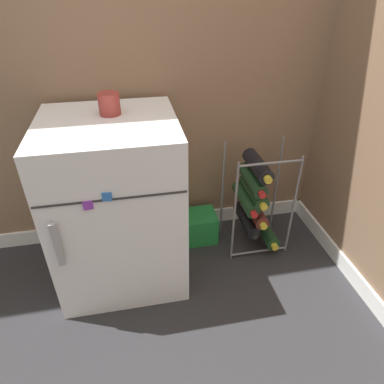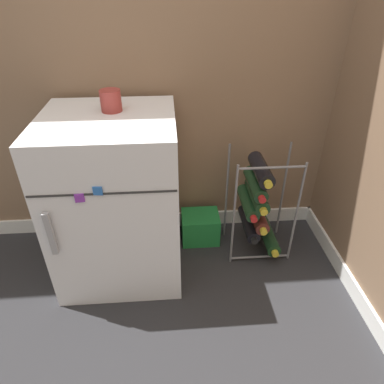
# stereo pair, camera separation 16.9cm
# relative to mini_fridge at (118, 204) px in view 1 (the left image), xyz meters

# --- Properties ---
(ground_plane) EXTENTS (14.00, 14.00, 0.00)m
(ground_plane) POSITION_rel_mini_fridge_xyz_m (0.24, -0.39, -0.41)
(ground_plane) COLOR #28282B
(mini_fridge) EXTENTS (0.58, 0.57, 0.82)m
(mini_fridge) POSITION_rel_mini_fridge_xyz_m (0.00, 0.00, 0.00)
(mini_fridge) COLOR white
(mini_fridge) RESTS_ON ground_plane
(wine_rack) EXTENTS (0.33, 0.33, 0.60)m
(wine_rack) POSITION_rel_mini_fridge_xyz_m (0.71, 0.07, -0.12)
(wine_rack) COLOR slate
(wine_rack) RESTS_ON ground_plane
(soda_box) EXTENTS (0.21, 0.17, 0.17)m
(soda_box) POSITION_rel_mini_fridge_xyz_m (0.42, 0.17, -0.33)
(soda_box) COLOR #1E7F38
(soda_box) RESTS_ON ground_plane
(fridge_top_cup) EXTENTS (0.09, 0.09, 0.09)m
(fridge_top_cup) POSITION_rel_mini_fridge_xyz_m (0.02, 0.07, 0.46)
(fridge_top_cup) COLOR maroon
(fridge_top_cup) RESTS_ON mini_fridge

